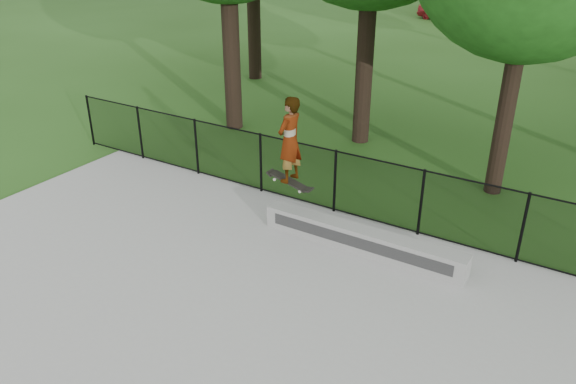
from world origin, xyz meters
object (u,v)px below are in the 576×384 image
at_px(grind_ledge, 361,239).
at_px(skater_airborne, 290,141).
at_px(car_b, 463,11).
at_px(car_a, 444,11).
at_px(car_c, 510,15).

height_order(grind_ledge, skater_airborne, skater_airborne).
distance_m(grind_ledge, skater_airborne, 2.43).
xyz_separation_m(car_b, skater_airborne, (5.11, -30.14, 1.56)).
distance_m(grind_ledge, car_b, 30.62).
bearing_deg(skater_airborne, grind_ledge, 9.11).
relative_size(car_a, car_b, 1.05).
bearing_deg(skater_airborne, car_a, 101.80).
height_order(car_c, skater_airborne, skater_airborne).
bearing_deg(car_c, skater_airborne, -163.76).
bearing_deg(car_b, grind_ledge, -146.60).
bearing_deg(car_a, skater_airborne, -154.60).
distance_m(car_a, car_c, 4.26).
relative_size(grind_ledge, skater_airborne, 2.22).
bearing_deg(grind_ledge, skater_airborne, -170.89).
distance_m(car_a, car_b, 1.18).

